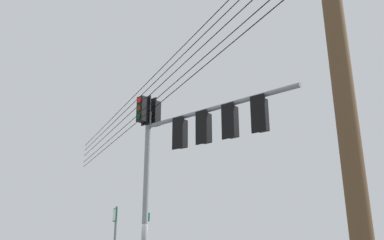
% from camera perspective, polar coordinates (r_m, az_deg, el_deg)
% --- Properties ---
extents(signal_mast_assembly, '(5.96, 0.97, 6.87)m').
position_cam_1_polar(signal_mast_assembly, '(12.08, -1.57, -3.16)').
color(signal_mast_assembly, gray).
rests_on(signal_mast_assembly, ground).
extents(utility_pole_wooden, '(1.15, 2.08, 8.50)m').
position_cam_1_polar(utility_pole_wooden, '(6.42, 21.61, 4.82)').
color(utility_pole_wooden, brown).
rests_on(utility_pole_wooden, ground).
extents(overhead_wire_span, '(16.64, 7.24, 1.96)m').
position_cam_1_polar(overhead_wire_span, '(14.48, -7.62, 2.46)').
color(overhead_wire_span, black).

